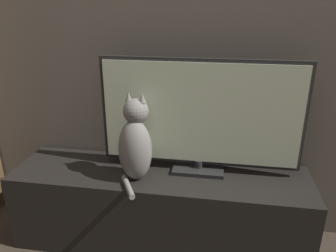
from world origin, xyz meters
name	(u,v)px	position (x,y,z in m)	size (l,w,h in m)	color
tv_stand	(160,207)	(0.00, 0.98, 0.22)	(1.57, 0.41, 0.43)	black
tv	(200,116)	(0.20, 1.04, 0.74)	(1.02, 0.16, 0.60)	black
cat	(136,143)	(-0.11, 0.91, 0.62)	(0.18, 0.30, 0.44)	gray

